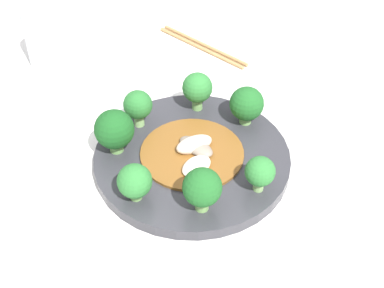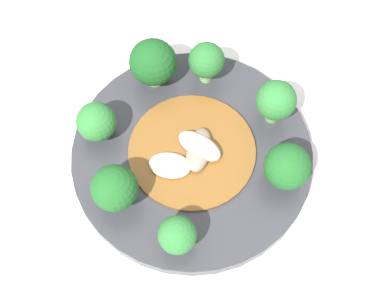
{
  "view_description": "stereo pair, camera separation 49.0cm",
  "coord_description": "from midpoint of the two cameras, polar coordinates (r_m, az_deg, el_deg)",
  "views": [
    {
      "loc": [
        -0.39,
        0.43,
        1.26
      ],
      "look_at": [
        -0.01,
        0.01,
        0.75
      ],
      "focal_mm": 50.0,
      "sensor_mm": 36.0,
      "label": 1
    },
    {
      "loc": [
        -0.28,
        -0.05,
        1.3
      ],
      "look_at": [
        -0.01,
        0.01,
        0.75
      ],
      "focal_mm": 50.0,
      "sensor_mm": 36.0,
      "label": 2
    }
  ],
  "objects": [
    {
      "name": "stirfry_center",
      "position": [
        0.66,
        -10.64,
        -14.87
      ],
      "size": [
        0.15,
        0.15,
        0.02
      ],
      "color": "brown",
      "rests_on": "plate"
    },
    {
      "name": "broccoli_southeast",
      "position": [
        0.69,
        -9.2,
        -5.84
      ],
      "size": [
        0.05,
        0.05,
        0.06
      ],
      "color": "#70A356",
      "rests_on": "plate"
    },
    {
      "name": "drinking_glass",
      "position": [
        0.89,
        -25.46,
        2.01
      ],
      "size": [
        0.07,
        0.07,
        0.11
      ],
      "color": "silver",
      "rests_on": "table"
    },
    {
      "name": "broccoli_south",
      "position": [
        0.67,
        -3.15,
        -8.34
      ],
      "size": [
        0.05,
        0.05,
        0.06
      ],
      "color": "#7AAD5B",
      "rests_on": "plate"
    },
    {
      "name": "broccoli_northeast",
      "position": [
        0.66,
        -20.57,
        -11.88
      ],
      "size": [
        0.06,
        0.06,
        0.07
      ],
      "color": "#70A356",
      "rests_on": "plate"
    },
    {
      "name": "broccoli_northwest",
      "position": [
        0.58,
        -11.36,
        -21.55
      ],
      "size": [
        0.05,
        0.05,
        0.07
      ],
      "color": "#7AAD5B",
      "rests_on": "plate"
    },
    {
      "name": "broccoli_east",
      "position": [
        0.69,
        -17.01,
        -8.27
      ],
      "size": [
        0.04,
        0.04,
        0.06
      ],
      "color": "#89B76B",
      "rests_on": "plate"
    },
    {
      "name": "broccoli_north",
      "position": [
        0.61,
        -19.48,
        -19.54
      ],
      "size": [
        0.05,
        0.05,
        0.05
      ],
      "color": "#70A356",
      "rests_on": "plate"
    },
    {
      "name": "chopsticks",
      "position": [
        0.88,
        -6.47,
        1.91
      ],
      "size": [
        0.21,
        0.02,
        0.01
      ],
      "color": "#AD7F4C",
      "rests_on": "table"
    },
    {
      "name": "broccoli_west",
      "position": [
        0.59,
        -3.25,
        -19.4
      ],
      "size": [
        0.04,
        0.04,
        0.05
      ],
      "color": "#89B76B",
      "rests_on": "plate"
    },
    {
      "name": "plate",
      "position": [
        0.67,
        -10.6,
        -15.43
      ],
      "size": [
        0.29,
        0.29,
        0.02
      ],
      "color": "#333338",
      "rests_on": "table"
    }
  ]
}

